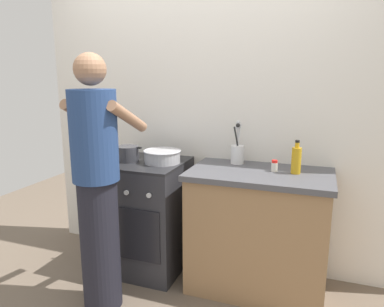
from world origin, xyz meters
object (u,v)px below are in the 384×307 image
object	(u,v)px
utensil_crock	(237,151)
oil_bottle	(296,160)
pot	(128,154)
mixing_bowl	(162,156)
person	(97,186)
stove_range	(147,215)
spice_bottle	(274,166)

from	to	relation	value
utensil_crock	oil_bottle	distance (m)	0.47
pot	oil_bottle	world-z (taller)	oil_bottle
pot	mixing_bowl	world-z (taller)	pot
pot	mixing_bowl	xyz separation A→B (m)	(0.28, 0.04, -0.01)
utensil_crock	oil_bottle	world-z (taller)	utensil_crock
pot	oil_bottle	bearing A→B (deg)	3.10
person	utensil_crock	bearing A→B (deg)	44.84
stove_range	pot	size ratio (longest dim) A/B	3.70
spice_bottle	person	distance (m)	1.22
spice_bottle	oil_bottle	xyz separation A→B (m)	(0.15, -0.01, 0.06)
spice_bottle	utensil_crock	bearing A→B (deg)	154.75
stove_range	pot	world-z (taller)	pot
stove_range	person	world-z (taller)	person
utensil_crock	person	bearing A→B (deg)	-135.16
pot	person	world-z (taller)	person
stove_range	person	size ratio (longest dim) A/B	0.53
pot	stove_range	bearing A→B (deg)	12.67
stove_range	utensil_crock	world-z (taller)	utensil_crock
stove_range	mixing_bowl	xyz separation A→B (m)	(0.14, 0.01, 0.50)
mixing_bowl	spice_bottle	distance (m)	0.85
mixing_bowl	oil_bottle	distance (m)	1.00
pot	person	distance (m)	0.55
mixing_bowl	spice_bottle	bearing A→B (deg)	2.26
spice_bottle	oil_bottle	bearing A→B (deg)	-2.57
mixing_bowl	oil_bottle	bearing A→B (deg)	1.56
spice_bottle	oil_bottle	size ratio (longest dim) A/B	0.35
spice_bottle	stove_range	bearing A→B (deg)	-177.45
pot	utensil_crock	xyz separation A→B (m)	(0.83, 0.22, 0.03)
mixing_bowl	utensil_crock	world-z (taller)	utensil_crock
pot	oil_bottle	distance (m)	1.28
stove_range	mixing_bowl	world-z (taller)	mixing_bowl
mixing_bowl	spice_bottle	size ratio (longest dim) A/B	3.60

